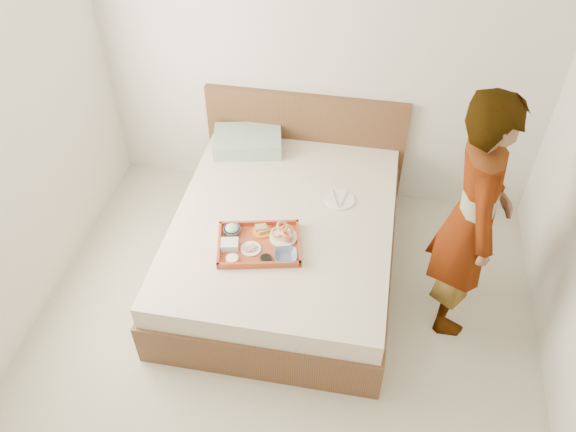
# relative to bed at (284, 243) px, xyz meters

# --- Properties ---
(ground) EXTENTS (3.50, 4.00, 0.01)m
(ground) POSITION_rel_bed_xyz_m (0.10, -1.00, -0.27)
(ground) COLOR #BBB59F
(ground) RESTS_ON ground
(wall_back) EXTENTS (3.50, 0.01, 2.60)m
(wall_back) POSITION_rel_bed_xyz_m (0.10, 1.00, 1.04)
(wall_back) COLOR silver
(wall_back) RESTS_ON ground
(bed) EXTENTS (1.65, 2.00, 0.53)m
(bed) POSITION_rel_bed_xyz_m (0.00, 0.00, 0.00)
(bed) COLOR brown
(bed) RESTS_ON ground
(headboard) EXTENTS (1.65, 0.06, 0.95)m
(headboard) POSITION_rel_bed_xyz_m (0.00, 0.97, 0.21)
(headboard) COLOR brown
(headboard) RESTS_ON ground
(pillow) EXTENTS (0.61, 0.47, 0.13)m
(pillow) POSITION_rel_bed_xyz_m (-0.44, 0.76, 0.33)
(pillow) COLOR #A1AFA3
(pillow) RESTS_ON bed
(tray) EXTENTS (0.63, 0.51, 0.05)m
(tray) POSITION_rel_bed_xyz_m (-0.11, -0.31, 0.29)
(tray) COLOR #B45627
(tray) RESTS_ON bed
(prawn_plate) EXTENTS (0.23, 0.23, 0.01)m
(prawn_plate) POSITION_rel_bed_xyz_m (0.04, -0.21, 0.29)
(prawn_plate) COLOR white
(prawn_plate) RESTS_ON tray
(navy_bowl_big) EXTENTS (0.19, 0.19, 0.04)m
(navy_bowl_big) POSITION_rel_bed_xyz_m (0.09, -0.39, 0.30)
(navy_bowl_big) COLOR navy
(navy_bowl_big) RESTS_ON tray
(sauce_dish) EXTENTS (0.10, 0.10, 0.03)m
(sauce_dish) POSITION_rel_bed_xyz_m (-0.04, -0.44, 0.30)
(sauce_dish) COLOR black
(sauce_dish) RESTS_ON tray
(meat_plate) EXTENTS (0.16, 0.16, 0.01)m
(meat_plate) POSITION_rel_bed_xyz_m (-0.16, -0.36, 0.29)
(meat_plate) COLOR white
(meat_plate) RESTS_ON tray
(bread_plate) EXTENTS (0.16, 0.16, 0.01)m
(bread_plate) POSITION_rel_bed_xyz_m (-0.12, -0.18, 0.29)
(bread_plate) COLOR orange
(bread_plate) RESTS_ON tray
(salad_bowl) EXTENTS (0.15, 0.15, 0.04)m
(salad_bowl) POSITION_rel_bed_xyz_m (-0.32, -0.22, 0.30)
(salad_bowl) COLOR navy
(salad_bowl) RESTS_ON tray
(plastic_tub) EXTENTS (0.13, 0.12, 0.05)m
(plastic_tub) POSITION_rel_bed_xyz_m (-0.30, -0.36, 0.31)
(plastic_tub) COLOR silver
(plastic_tub) RESTS_ON tray
(cheese_round) EXTENTS (0.10, 0.10, 0.03)m
(cheese_round) POSITION_rel_bed_xyz_m (-0.26, -0.48, 0.29)
(cheese_round) COLOR white
(cheese_round) RESTS_ON tray
(dinner_plate) EXTENTS (0.22, 0.22, 0.01)m
(dinner_plate) POSITION_rel_bed_xyz_m (0.37, 0.26, 0.27)
(dinner_plate) COLOR white
(dinner_plate) RESTS_ON bed
(person) EXTENTS (0.46, 0.68, 1.82)m
(person) POSITION_rel_bed_xyz_m (1.23, -0.19, 0.64)
(person) COLOR silver
(person) RESTS_ON ground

